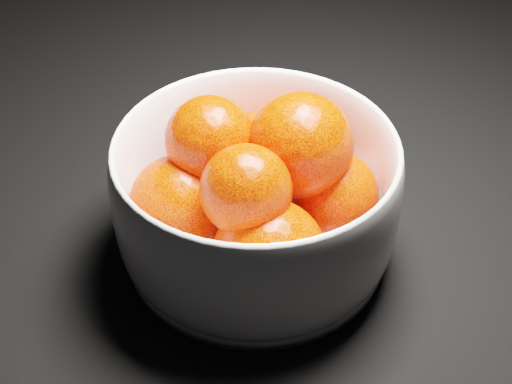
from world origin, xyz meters
TOP-DOWN VIEW (x-y plane):
  - bowl at (0.25, 0.25)m, footprint 0.23×0.23m
  - orange_pile at (0.25, 0.25)m, footprint 0.19×0.19m

SIDE VIEW (x-z plane):
  - bowl at x=0.25m, z-range 0.00..0.11m
  - orange_pile at x=0.25m, z-range 0.00..0.14m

